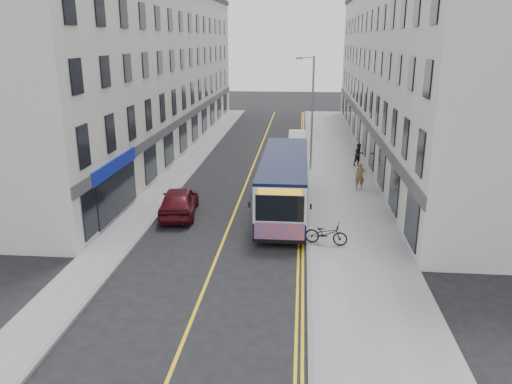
% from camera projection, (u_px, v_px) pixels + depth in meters
% --- Properties ---
extents(ground, '(140.00, 140.00, 0.00)m').
position_uv_depth(ground, '(222.00, 245.00, 23.06)').
color(ground, black).
rests_on(ground, ground).
extents(pavement_east, '(4.50, 64.00, 0.12)m').
position_uv_depth(pavement_east, '(340.00, 178.00, 33.91)').
color(pavement_east, gray).
rests_on(pavement_east, ground).
extents(pavement_west, '(2.00, 64.00, 0.12)m').
position_uv_depth(pavement_west, '(178.00, 174.00, 34.90)').
color(pavement_west, gray).
rests_on(pavement_west, ground).
extents(kerb_east, '(0.18, 64.00, 0.13)m').
position_uv_depth(kerb_east, '(307.00, 177.00, 34.11)').
color(kerb_east, slate).
rests_on(kerb_east, ground).
extents(kerb_west, '(0.18, 64.00, 0.13)m').
position_uv_depth(kerb_west, '(192.00, 174.00, 34.81)').
color(kerb_west, slate).
rests_on(kerb_west, ground).
extents(road_centre_line, '(0.12, 64.00, 0.01)m').
position_uv_depth(road_centre_line, '(249.00, 176.00, 34.48)').
color(road_centre_line, yellow).
rests_on(road_centre_line, ground).
extents(road_dbl_yellow_inner, '(0.10, 64.00, 0.01)m').
position_uv_depth(road_dbl_yellow_inner, '(300.00, 178.00, 34.17)').
color(road_dbl_yellow_inner, yellow).
rests_on(road_dbl_yellow_inner, ground).
extents(road_dbl_yellow_outer, '(0.10, 64.00, 0.01)m').
position_uv_depth(road_dbl_yellow_outer, '(303.00, 178.00, 34.15)').
color(road_dbl_yellow_outer, yellow).
rests_on(road_dbl_yellow_outer, ground).
extents(terrace_east, '(6.00, 46.00, 13.00)m').
position_uv_depth(terrace_east, '(402.00, 73.00, 40.12)').
color(terrace_east, silver).
rests_on(terrace_east, ground).
extents(terrace_west, '(6.00, 46.00, 13.00)m').
position_uv_depth(terrace_west, '(154.00, 71.00, 41.92)').
color(terrace_west, beige).
rests_on(terrace_west, ground).
extents(streetlamp, '(1.32, 0.18, 8.00)m').
position_uv_depth(streetlamp, '(311.00, 110.00, 34.73)').
color(streetlamp, gray).
rests_on(streetlamp, ground).
extents(city_bus, '(2.47, 10.58, 3.07)m').
position_uv_depth(city_bus, '(284.00, 182.00, 27.07)').
color(city_bus, black).
rests_on(city_bus, ground).
extents(bicycle, '(2.05, 1.05, 1.02)m').
position_uv_depth(bicycle, '(326.00, 234.00, 22.68)').
color(bicycle, black).
rests_on(bicycle, pavement_east).
extents(pedestrian_near, '(0.62, 0.42, 1.67)m').
position_uv_depth(pedestrian_near, '(360.00, 176.00, 30.95)').
color(pedestrian_near, brown).
rests_on(pedestrian_near, pavement_east).
extents(pedestrian_far, '(1.01, 0.94, 1.66)m').
position_uv_depth(pedestrian_far, '(359.00, 155.00, 36.67)').
color(pedestrian_far, black).
rests_on(pedestrian_far, pavement_east).
extents(car_white, '(1.52, 4.34, 1.43)m').
position_uv_depth(car_white, '(297.00, 139.00, 43.53)').
color(car_white, white).
rests_on(car_white, ground).
extents(car_maroon, '(2.35, 4.76, 1.56)m').
position_uv_depth(car_maroon, '(179.00, 201.00, 26.75)').
color(car_maroon, '#4B0C15').
rests_on(car_maroon, ground).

